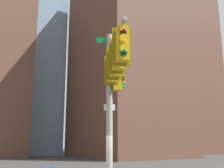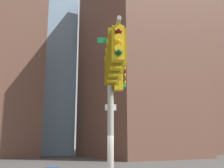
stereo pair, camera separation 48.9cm
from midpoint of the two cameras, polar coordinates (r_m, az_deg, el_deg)
signal_pole_assembly at (r=9.85m, az=1.78°, el=1.02°), size 4.13×2.42×6.69m
building_brick_midblock at (r=46.45m, az=5.90°, el=3.71°), size 16.55×15.35×29.85m
building_brick_farside at (r=64.90m, az=12.54°, el=3.35°), size 20.40×19.16×38.66m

